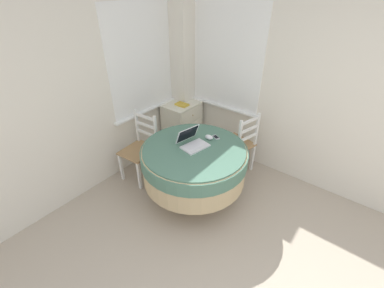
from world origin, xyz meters
The scene contains 9 objects.
corner_room_shell centered at (1.34, 1.71, 1.28)m, with size 4.58×4.53×2.55m.
round_dining_table centered at (1.12, 1.47, 0.57)m, with size 1.25×1.25×0.76m.
laptop centered at (1.15, 1.52, 0.81)m, with size 0.35×0.34×0.21m.
computer_mouse centered at (1.39, 1.45, 0.79)m, with size 0.07×0.11×0.05m.
cell_phone centered at (1.47, 1.40, 0.77)m, with size 0.09×0.12×0.01m.
dining_chair_near_back_window centered at (1.03, 2.33, 0.45)m, with size 0.47×0.42×0.93m.
dining_chair_near_right_window centered at (1.97, 1.34, 0.45)m, with size 0.48×0.52×0.93m.
corner_cabinet centered at (2.01, 2.41, 0.38)m, with size 0.58×0.46×0.76m.
book_on_cabinet centered at (1.95, 2.36, 0.77)m, with size 0.13×0.20×0.02m.
Camera 1 is at (-0.82, -0.04, 2.39)m, focal length 24.00 mm.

